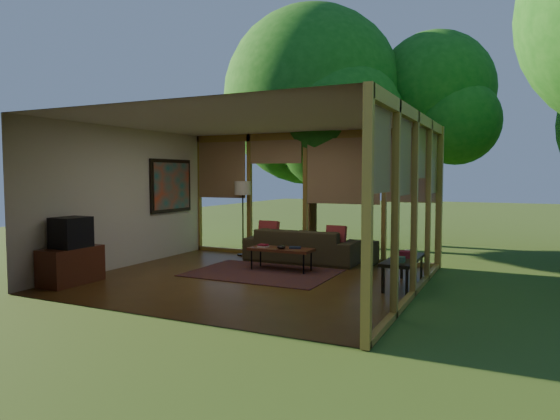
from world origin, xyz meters
The scene contains 25 objects.
floor centered at (0.00, 0.00, 0.00)m, with size 5.50×5.50×0.00m, color brown.
ceiling centered at (0.00, 0.00, 2.70)m, with size 5.50×5.50×0.00m, color silver.
wall_left centered at (-2.75, 0.00, 1.35)m, with size 0.04×5.00×2.70m, color beige.
wall_front centered at (0.00, -2.50, 1.35)m, with size 5.50×0.04×2.70m, color beige.
window_wall_back centered at (0.00, 2.50, 1.35)m, with size 5.50×0.12×2.70m, color olive.
window_wall_right centered at (2.75, 0.00, 1.35)m, with size 0.12×5.00×2.70m, color olive.
tree_nw centered at (-0.66, 4.54, 3.78)m, with size 4.49×4.49×6.03m.
tree_ne centered at (2.17, 5.59, 3.85)m, with size 2.91×2.91×5.33m.
rug centered at (-0.03, 0.57, 0.01)m, with size 2.57×1.82×0.01m, color brown.
sofa centered at (0.14, 2.00, 0.34)m, with size 2.33×0.91×0.68m, color #3E351F.
pillow_left centered at (-0.61, 1.95, 0.59)m, with size 0.43×0.14×0.43m, color maroon.
pillow_right centered at (0.89, 1.95, 0.58)m, with size 0.39×0.13×0.39m, color maroon.
ct_book_lower centered at (-0.19, 0.89, 0.44)m, with size 0.19×0.14×0.03m, color beige.
ct_book_upper centered at (-0.19, 0.89, 0.47)m, with size 0.18×0.13×0.03m, color maroon.
ct_book_side centered at (0.41, 1.02, 0.44)m, with size 0.21×0.16×0.03m, color #161D31.
ct_bowl centered at (0.21, 0.84, 0.46)m, with size 0.16×0.16×0.07m, color black.
media_cabinet centered at (-2.47, -1.57, 0.30)m, with size 0.50×1.00×0.60m, color #5D2B19.
television centered at (-2.45, -1.57, 0.85)m, with size 0.45×0.55×0.50m, color black.
console_book_a centered at (2.40, 0.20, 0.50)m, with size 0.23×0.17×0.08m, color #325749.
console_book_b centered at (2.40, 0.65, 0.51)m, with size 0.23×0.17×0.11m, color maroon.
console_book_c centered at (2.40, 1.05, 0.49)m, with size 0.25×0.18×0.07m, color beige.
floor_lamp centered at (-1.36, 2.17, 1.41)m, with size 0.36×0.36×1.65m.
coffee_table centered at (0.16, 0.94, 0.39)m, with size 1.20×0.50×0.43m.
side_console centered at (2.40, 0.60, 0.41)m, with size 0.60×1.40×0.46m.
wall_painting centered at (-2.71, 1.40, 1.55)m, with size 0.06×1.35×1.15m.
Camera 1 is at (4.11, -7.39, 1.78)m, focal length 32.00 mm.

